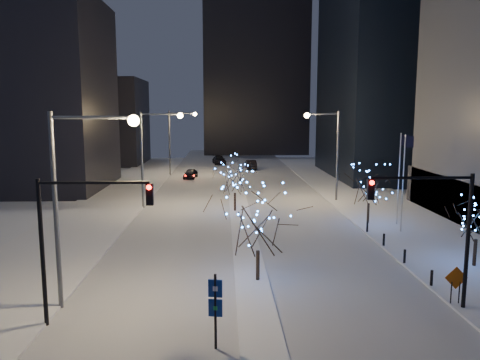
{
  "coord_description": "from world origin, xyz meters",
  "views": [
    {
      "loc": [
        -1.64,
        -21.11,
        10.01
      ],
      "look_at": [
        -0.42,
        12.78,
        5.0
      ],
      "focal_mm": 35.0,
      "sensor_mm": 36.0,
      "label": 1
    }
  ],
  "objects_px": {
    "car_near": "(191,174)",
    "car_far": "(219,160)",
    "holiday_tree_median_far": "(235,177)",
    "traffic_signal_west": "(75,227)",
    "holiday_tree_plaza_near": "(477,220)",
    "holiday_tree_median_near": "(258,220)",
    "street_lamp_w_near": "(76,183)",
    "traffic_signal_east": "(438,219)",
    "street_lamp_w_far": "(176,134)",
    "street_lamp_east": "(330,144)",
    "holiday_tree_plaza_far": "(369,186)",
    "construction_sign": "(456,281)",
    "wayfinding_sign": "(215,304)",
    "street_lamp_w_mid": "(152,146)",
    "car_mid": "(251,164)"
  },
  "relations": [
    {
      "from": "car_near",
      "to": "car_far",
      "type": "bearing_deg",
      "value": 85.33
    },
    {
      "from": "car_far",
      "to": "holiday_tree_median_far",
      "type": "height_order",
      "value": "holiday_tree_median_far"
    },
    {
      "from": "traffic_signal_west",
      "to": "holiday_tree_plaza_near",
      "type": "height_order",
      "value": "traffic_signal_west"
    },
    {
      "from": "holiday_tree_median_near",
      "to": "traffic_signal_west",
      "type": "bearing_deg",
      "value": -149.03
    },
    {
      "from": "street_lamp_w_near",
      "to": "traffic_signal_east",
      "type": "height_order",
      "value": "street_lamp_w_near"
    },
    {
      "from": "street_lamp_w_far",
      "to": "street_lamp_east",
      "type": "bearing_deg",
      "value": -49.15
    },
    {
      "from": "holiday_tree_plaza_far",
      "to": "construction_sign",
      "type": "xyz_separation_m",
      "value": [
        -0.94,
        -17.68,
        -2.11
      ]
    },
    {
      "from": "street_lamp_east",
      "to": "car_near",
      "type": "height_order",
      "value": "street_lamp_east"
    },
    {
      "from": "holiday_tree_median_far",
      "to": "wayfinding_sign",
      "type": "relative_size",
      "value": 1.62
    },
    {
      "from": "street_lamp_w_mid",
      "to": "car_mid",
      "type": "relative_size",
      "value": 2.09
    },
    {
      "from": "holiday_tree_plaza_far",
      "to": "street_lamp_east",
      "type": "bearing_deg",
      "value": 96.07
    },
    {
      "from": "holiday_tree_plaza_near",
      "to": "wayfinding_sign",
      "type": "xyz_separation_m",
      "value": [
        -16.49,
        -9.84,
        -1.12
      ]
    },
    {
      "from": "street_lamp_w_near",
      "to": "car_far",
      "type": "xyz_separation_m",
      "value": [
        6.51,
        65.49,
        -5.72
      ]
    },
    {
      "from": "holiday_tree_median_far",
      "to": "holiday_tree_plaza_near",
      "type": "bearing_deg",
      "value": -49.23
    },
    {
      "from": "street_lamp_w_near",
      "to": "street_lamp_w_mid",
      "type": "height_order",
      "value": "same"
    },
    {
      "from": "holiday_tree_median_near",
      "to": "holiday_tree_median_far",
      "type": "bearing_deg",
      "value": 92.54
    },
    {
      "from": "street_lamp_w_mid",
      "to": "traffic_signal_east",
      "type": "bearing_deg",
      "value": -55.49
    },
    {
      "from": "street_lamp_w_near",
      "to": "traffic_signal_west",
      "type": "bearing_deg",
      "value": -76.04
    },
    {
      "from": "car_mid",
      "to": "wayfinding_sign",
      "type": "height_order",
      "value": "wayfinding_sign"
    },
    {
      "from": "car_mid",
      "to": "holiday_tree_plaza_far",
      "type": "xyz_separation_m",
      "value": [
        8.07,
        -40.78,
        2.66
      ]
    },
    {
      "from": "street_lamp_east",
      "to": "holiday_tree_median_near",
      "type": "xyz_separation_m",
      "value": [
        -9.72,
        -24.72,
        -2.7
      ]
    },
    {
      "from": "car_near",
      "to": "wayfinding_sign",
      "type": "relative_size",
      "value": 1.26
    },
    {
      "from": "street_lamp_east",
      "to": "holiday_tree_median_far",
      "type": "bearing_deg",
      "value": -153.44
    },
    {
      "from": "car_far",
      "to": "car_near",
      "type": "bearing_deg",
      "value": -110.36
    },
    {
      "from": "street_lamp_w_mid",
      "to": "holiday_tree_plaza_far",
      "type": "bearing_deg",
      "value": -21.23
    },
    {
      "from": "car_far",
      "to": "street_lamp_w_far",
      "type": "bearing_deg",
      "value": -120.85
    },
    {
      "from": "traffic_signal_east",
      "to": "holiday_tree_plaza_near",
      "type": "xyz_separation_m",
      "value": [
        5.55,
        6.33,
        -1.6
      ]
    },
    {
      "from": "car_near",
      "to": "car_far",
      "type": "xyz_separation_m",
      "value": [
        4.14,
        18.95,
        0.07
      ]
    },
    {
      "from": "street_lamp_w_far",
      "to": "car_mid",
      "type": "relative_size",
      "value": 2.09
    },
    {
      "from": "street_lamp_w_far",
      "to": "construction_sign",
      "type": "relative_size",
      "value": 5.07
    },
    {
      "from": "street_lamp_east",
      "to": "holiday_tree_plaza_near",
      "type": "xyz_separation_m",
      "value": [
        4.41,
        -22.68,
        -3.29
      ]
    },
    {
      "from": "traffic_signal_east",
      "to": "wayfinding_sign",
      "type": "bearing_deg",
      "value": -162.2
    },
    {
      "from": "street_lamp_w_near",
      "to": "car_far",
      "type": "relative_size",
      "value": 1.86
    },
    {
      "from": "car_mid",
      "to": "holiday_tree_plaza_far",
      "type": "distance_m",
      "value": 41.66
    },
    {
      "from": "construction_sign",
      "to": "holiday_tree_median_near",
      "type": "bearing_deg",
      "value": 160.09
    },
    {
      "from": "car_near",
      "to": "car_mid",
      "type": "xyz_separation_m",
      "value": [
        9.73,
        11.41,
        0.07
      ]
    },
    {
      "from": "street_lamp_w_mid",
      "to": "car_far",
      "type": "height_order",
      "value": "street_lamp_w_mid"
    },
    {
      "from": "street_lamp_w_far",
      "to": "holiday_tree_median_near",
      "type": "xyz_separation_m",
      "value": [
        9.3,
        -46.72,
        -2.75
      ]
    },
    {
      "from": "street_lamp_east",
      "to": "traffic_signal_west",
      "type": "bearing_deg",
      "value": -121.69
    },
    {
      "from": "traffic_signal_east",
      "to": "car_far",
      "type": "distance_m",
      "value": 67.57
    },
    {
      "from": "street_lamp_w_far",
      "to": "street_lamp_east",
      "type": "height_order",
      "value": "same"
    },
    {
      "from": "street_lamp_w_far",
      "to": "traffic_signal_east",
      "type": "relative_size",
      "value": 1.43
    },
    {
      "from": "traffic_signal_west",
      "to": "holiday_tree_median_near",
      "type": "xyz_separation_m",
      "value": [
        8.8,
        5.28,
        -1.01
      ]
    },
    {
      "from": "traffic_signal_west",
      "to": "car_near",
      "type": "xyz_separation_m",
      "value": [
        1.87,
        48.54,
        -4.05
      ]
    },
    {
      "from": "street_lamp_w_near",
      "to": "wayfinding_sign",
      "type": "distance_m",
      "value": 9.4
    },
    {
      "from": "holiday_tree_median_near",
      "to": "holiday_tree_median_far",
      "type": "xyz_separation_m",
      "value": [
        -0.86,
        19.43,
        -0.19
      ]
    },
    {
      "from": "car_mid",
      "to": "car_far",
      "type": "distance_m",
      "value": 9.39
    },
    {
      "from": "car_far",
      "to": "holiday_tree_plaza_near",
      "type": "height_order",
      "value": "holiday_tree_plaza_near"
    },
    {
      "from": "street_lamp_w_far",
      "to": "car_far",
      "type": "height_order",
      "value": "street_lamp_w_far"
    },
    {
      "from": "traffic_signal_east",
      "to": "wayfinding_sign",
      "type": "height_order",
      "value": "traffic_signal_east"
    }
  ]
}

